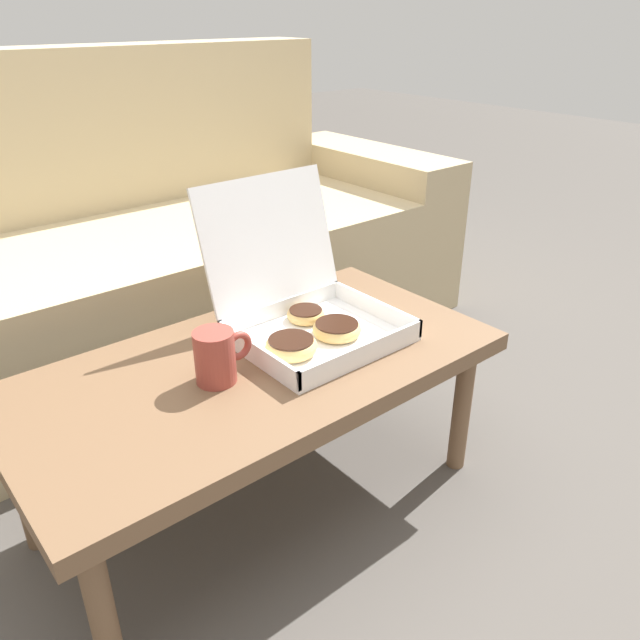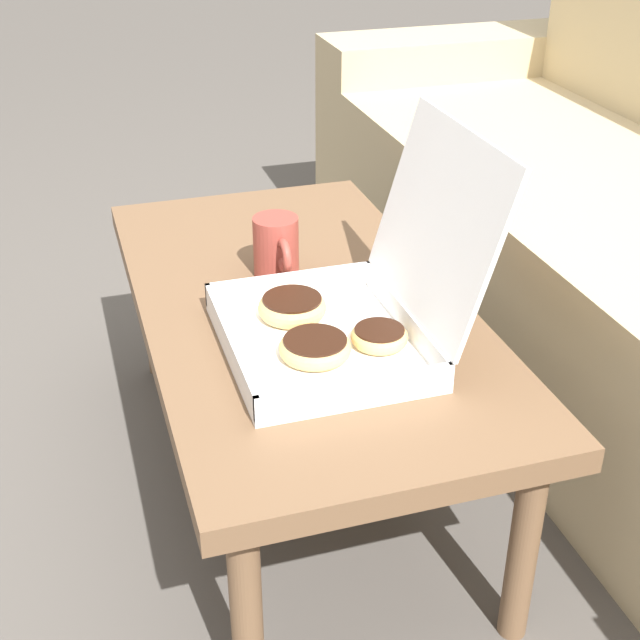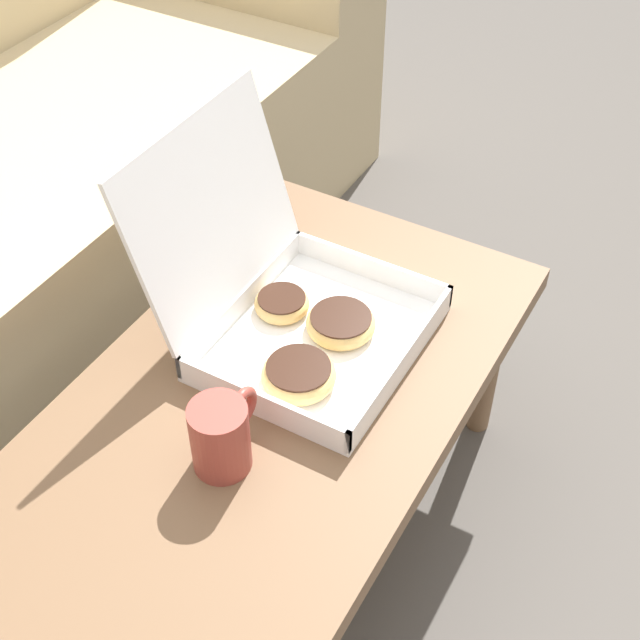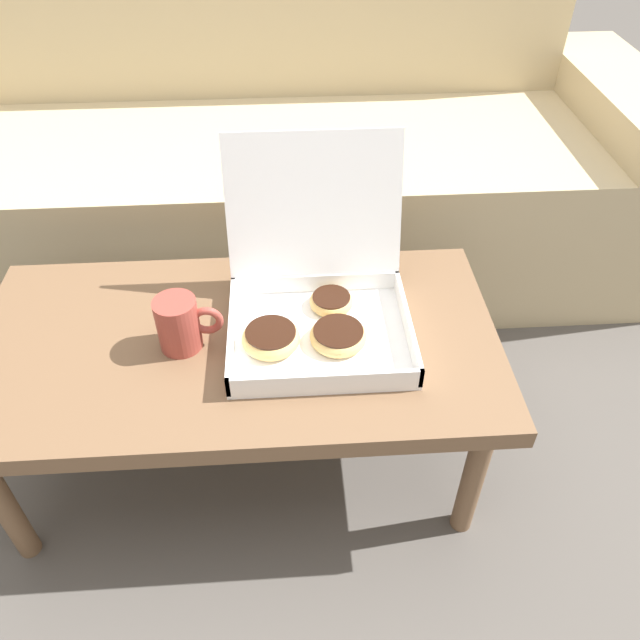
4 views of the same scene
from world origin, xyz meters
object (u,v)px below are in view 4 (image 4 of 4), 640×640
Objects in this scene: pastry_box at (314,301)px; coffee_mug at (180,324)px; coffee_table at (238,352)px; couch at (248,161)px.

pastry_box reaches higher than coffee_mug.
coffee_mug reaches higher than coffee_table.
pastry_box reaches higher than coffee_table.
pastry_box is at bearing -79.28° from couch.
coffee_table is 8.14× the size of coffee_mug.
coffee_table is at bearing 7.57° from coffee_mug.
coffee_table is 0.14m from coffee_mug.
pastry_box is (0.15, 0.03, 0.10)m from coffee_table.
couch is 0.88m from coffee_mug.
couch is 19.11× the size of coffee_mug.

